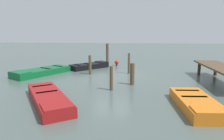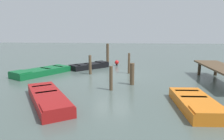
{
  "view_description": "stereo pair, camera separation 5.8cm",
  "coord_description": "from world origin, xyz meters",
  "views": [
    {
      "loc": [
        13.62,
        1.41,
        2.94
      ],
      "look_at": [
        0.0,
        0.0,
        0.35
      ],
      "focal_mm": 32.46,
      "sensor_mm": 36.0,
      "label": 1
    },
    {
      "loc": [
        13.61,
        1.47,
        2.94
      ],
      "look_at": [
        0.0,
        0.0,
        0.35
      ],
      "focal_mm": 32.46,
      "sensor_mm": 36.0,
      "label": 2
    }
  ],
  "objects": [
    {
      "name": "rowboat_green",
      "position": [
        0.38,
        -4.92,
        0.22
      ],
      "size": [
        4.22,
        3.24,
        0.46
      ],
      "rotation": [
        0.0,
        0.0,
        5.76
      ],
      "color": "#0F602D",
      "rests_on": "ground_plane"
    },
    {
      "name": "mooring_piling_near_right",
      "position": [
        -5.23,
        -0.98,
        0.93
      ],
      "size": [
        0.25,
        0.25,
        1.86
      ],
      "primitive_type": "cylinder",
      "color": "brown",
      "rests_on": "ground_plane"
    },
    {
      "name": "mooring_piling_mid_left",
      "position": [
        3.67,
        0.34,
        0.63
      ],
      "size": [
        0.17,
        0.17,
        1.25
      ],
      "primitive_type": "cylinder",
      "color": "brown",
      "rests_on": "ground_plane"
    },
    {
      "name": "rowboat_black",
      "position": [
        -2.36,
        -2.08,
        0.22
      ],
      "size": [
        3.06,
        3.03,
        0.46
      ],
      "rotation": [
        0.0,
        0.0,
        2.37
      ],
      "color": "black",
      "rests_on": "ground_plane"
    },
    {
      "name": "marker_buoy",
      "position": [
        -3.93,
        0.0,
        0.29
      ],
      "size": [
        0.36,
        0.36,
        0.48
      ],
      "color": "#262626",
      "rests_on": "ground_plane"
    },
    {
      "name": "mooring_piling_center",
      "position": [
        2.46,
        1.4,
        0.61
      ],
      "size": [
        0.25,
        0.25,
        1.23
      ],
      "primitive_type": "cylinder",
      "color": "brown",
      "rests_on": "ground_plane"
    },
    {
      "name": "ground_plane",
      "position": [
        0.0,
        0.0,
        0.0
      ],
      "size": [
        80.0,
        80.0,
        0.0
      ],
      "primitive_type": "plane",
      "color": "#4C5B56"
    },
    {
      "name": "mooring_piling_mid_right",
      "position": [
        -0.63,
        1.14,
        0.73
      ],
      "size": [
        0.17,
        0.17,
        1.47
      ],
      "primitive_type": "cylinder",
      "color": "brown",
      "rests_on": "ground_plane"
    },
    {
      "name": "mooring_piling_near_left",
      "position": [
        -0.13,
        -1.56,
        0.67
      ],
      "size": [
        0.2,
        0.2,
        1.34
      ],
      "primitive_type": "cylinder",
      "color": "brown",
      "rests_on": "ground_plane"
    },
    {
      "name": "rowboat_red",
      "position": [
        5.86,
        -2.06,
        0.22
      ],
      "size": [
        4.1,
        3.28,
        0.46
      ],
      "rotation": [
        0.0,
        0.0,
        0.59
      ],
      "color": "maroon",
      "rests_on": "ground_plane"
    },
    {
      "name": "dock_segment",
      "position": [
        1.59,
        6.55,
        0.84
      ],
      "size": [
        5.68,
        1.6,
        0.95
      ],
      "rotation": [
        0.0,
        0.0,
        0.01
      ],
      "color": "brown",
      "rests_on": "ground_plane"
    },
    {
      "name": "rowboat_orange",
      "position": [
        5.85,
        3.91,
        0.22
      ],
      "size": [
        3.26,
        1.52,
        0.46
      ],
      "rotation": [
        0.0,
        0.0,
        0.07
      ],
      "color": "orange",
      "rests_on": "ground_plane"
    }
  ]
}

